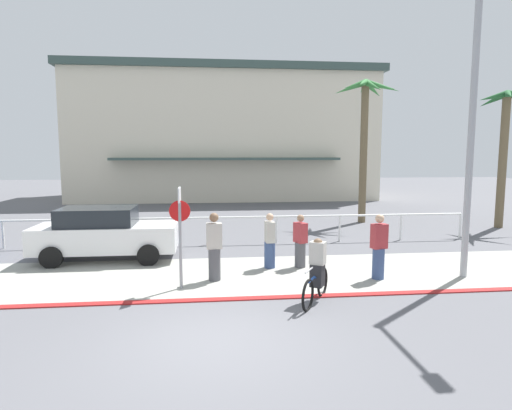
# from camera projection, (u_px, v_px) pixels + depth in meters

# --- Properties ---
(ground_plane) EXTENTS (80.00, 80.00, 0.00)m
(ground_plane) POSITION_uv_depth(u_px,v_px,m) (211.00, 236.00, 17.81)
(ground_plane) COLOR #5B5B60
(sidewalk_strip) EXTENTS (44.00, 4.00, 0.02)m
(sidewalk_strip) POSITION_uv_depth(u_px,v_px,m) (212.00, 276.00, 12.09)
(sidewalk_strip) COLOR #9E9E93
(sidewalk_strip) RESTS_ON ground
(curb_paint) EXTENTS (44.00, 0.24, 0.03)m
(curb_paint) POSITION_uv_depth(u_px,v_px,m) (213.00, 300.00, 10.11)
(curb_paint) COLOR maroon
(curb_paint) RESTS_ON ground
(building_backdrop) EXTENTS (22.25, 10.01, 9.47)m
(building_backdrop) POSITION_uv_depth(u_px,v_px,m) (224.00, 135.00, 33.45)
(building_backdrop) COLOR beige
(building_backdrop) RESTS_ON ground
(rail_fence) EXTENTS (19.78, 0.08, 1.04)m
(rail_fence) POSITION_uv_depth(u_px,v_px,m) (211.00, 222.00, 16.23)
(rail_fence) COLOR white
(rail_fence) RESTS_ON ground
(stop_sign_bike_lane) EXTENTS (0.52, 0.56, 2.56)m
(stop_sign_bike_lane) POSITION_uv_depth(u_px,v_px,m) (180.00, 223.00, 10.76)
(stop_sign_bike_lane) COLOR gray
(stop_sign_bike_lane) RESTS_ON ground
(streetlight_curb) EXTENTS (0.24, 2.54, 7.50)m
(streetlight_curb) POSITION_uv_depth(u_px,v_px,m) (478.00, 119.00, 11.25)
(streetlight_curb) COLOR #9EA0A5
(streetlight_curb) RESTS_ON ground
(palm_tree_2) EXTENTS (2.93, 2.75, 6.89)m
(palm_tree_2) POSITION_uv_depth(u_px,v_px,m) (365.00, 113.00, 20.84)
(palm_tree_2) COLOR brown
(palm_tree_2) RESTS_ON ground
(palm_tree_3) EXTENTS (3.22, 2.77, 6.16)m
(palm_tree_3) POSITION_uv_depth(u_px,v_px,m) (507.00, 127.00, 19.39)
(palm_tree_3) COLOR brown
(palm_tree_3) RESTS_ON ground
(car_white_1) EXTENTS (4.40, 2.02, 1.69)m
(car_white_1) POSITION_uv_depth(u_px,v_px,m) (105.00, 233.00, 13.83)
(car_white_1) COLOR white
(car_white_1) RESTS_ON ground
(cyclist_blue_0) EXTENTS (1.00, 1.59, 1.50)m
(cyclist_blue_0) POSITION_uv_depth(u_px,v_px,m) (317.00, 272.00, 9.95)
(cyclist_blue_0) COLOR black
(cyclist_blue_0) RESTS_ON ground
(pedestrian_0) EXTENTS (0.33, 0.41, 1.65)m
(pedestrian_0) POSITION_uv_depth(u_px,v_px,m) (270.00, 243.00, 12.83)
(pedestrian_0) COLOR #384C7A
(pedestrian_0) RESTS_ON ground
(pedestrian_1) EXTENTS (0.45, 0.38, 1.78)m
(pedestrian_1) POSITION_uv_depth(u_px,v_px,m) (379.00, 249.00, 11.69)
(pedestrian_1) COLOR #384C7A
(pedestrian_1) RESTS_ON ground
(pedestrian_2) EXTENTS (0.42, 0.47, 1.60)m
(pedestrian_2) POSITION_uv_depth(u_px,v_px,m) (300.00, 244.00, 12.90)
(pedestrian_2) COLOR #4C4C51
(pedestrian_2) RESTS_ON ground
(pedestrian_3) EXTENTS (0.42, 0.35, 1.84)m
(pedestrian_3) POSITION_uv_depth(u_px,v_px,m) (214.00, 249.00, 11.55)
(pedestrian_3) COLOR #4C4C51
(pedestrian_3) RESTS_ON ground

